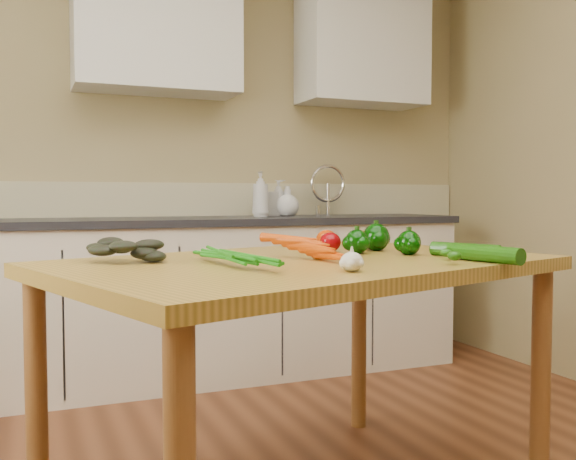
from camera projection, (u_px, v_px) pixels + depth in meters
The scene contains 18 objects.
room at pixel (357, 108), 1.65m from camera, with size 4.04×5.04×2.64m.
counter_run at pixel (219, 295), 3.64m from camera, with size 2.84×0.64×1.14m.
upper_cabinets at pixel (260, 39), 3.79m from camera, with size 2.15×0.35×0.70m.
table at pixel (303, 288), 2.04m from camera, with size 1.75×1.39×0.82m.
soap_bottle_a at pixel (261, 194), 3.76m from camera, with size 0.10×0.10×0.26m, color silver.
soap_bottle_b at pixel (278, 198), 3.89m from camera, with size 0.10×0.10×0.22m, color silver.
soap_bottle_c at pixel (288, 201), 3.84m from camera, with size 0.14×0.14×0.18m, color silver.
carrot_bunch at pixel (286, 249), 1.96m from camera, with size 0.28×0.22×0.08m, color #D54705, non-canonical shape.
leafy_greens at pixel (125, 244), 1.94m from camera, with size 0.22×0.20×0.11m, color black, non-canonical shape.
garlic_bulb at pixel (352, 262), 1.69m from camera, with size 0.06×0.06×0.05m, color silver.
pepper_a at pixel (357, 242), 2.23m from camera, with size 0.08×0.08×0.08m, color #042F02.
pepper_b at pixel (376, 237), 2.35m from camera, with size 0.10×0.10×0.10m, color #042F02.
pepper_c at pixel (409, 243), 2.18m from camera, with size 0.08×0.08×0.08m, color #042F02.
tomato_a at pixel (330, 242), 2.30m from camera, with size 0.08×0.08×0.07m, color #800206.
tomato_b at pixel (326, 240), 2.42m from camera, with size 0.08×0.08×0.07m, color #C23604.
tomato_c at pixel (362, 240), 2.41m from camera, with size 0.08×0.08×0.07m, color #C23604.
zucchini_a at pixel (465, 250), 2.09m from camera, with size 0.05×0.05×0.24m, color #124607.
zucchini_b at pixel (484, 254), 1.95m from camera, with size 0.05×0.05×0.26m, color #124607.
Camera 1 is at (-0.80, -1.30, 1.02)m, focal length 40.00 mm.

